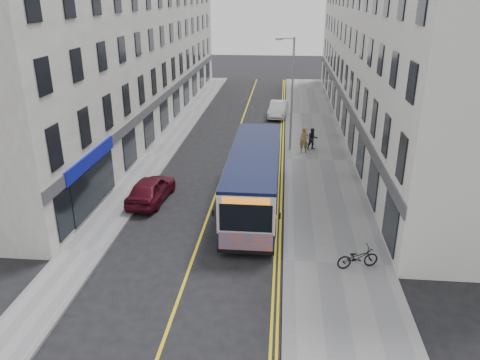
% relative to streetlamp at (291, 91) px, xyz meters
% --- Properties ---
extents(ground, '(140.00, 140.00, 0.00)m').
position_rel_streetlamp_xyz_m(ground, '(-4.17, -14.00, -4.38)').
color(ground, black).
rests_on(ground, ground).
extents(pavement_east, '(4.50, 64.00, 0.12)m').
position_rel_streetlamp_xyz_m(pavement_east, '(2.08, -2.00, -4.32)').
color(pavement_east, gray).
rests_on(pavement_east, ground).
extents(pavement_west, '(2.00, 64.00, 0.12)m').
position_rel_streetlamp_xyz_m(pavement_west, '(-9.17, -2.00, -4.32)').
color(pavement_west, gray).
rests_on(pavement_west, ground).
extents(kerb_east, '(0.18, 64.00, 0.13)m').
position_rel_streetlamp_xyz_m(kerb_east, '(-0.17, -2.00, -4.32)').
color(kerb_east, slate).
rests_on(kerb_east, ground).
extents(kerb_west, '(0.18, 64.00, 0.13)m').
position_rel_streetlamp_xyz_m(kerb_west, '(-8.17, -2.00, -4.32)').
color(kerb_west, slate).
rests_on(kerb_west, ground).
extents(road_centre_line, '(0.12, 64.00, 0.01)m').
position_rel_streetlamp_xyz_m(road_centre_line, '(-4.17, -2.00, -4.38)').
color(road_centre_line, yellow).
rests_on(road_centre_line, ground).
extents(road_dbl_yellow_inner, '(0.10, 64.00, 0.01)m').
position_rel_streetlamp_xyz_m(road_dbl_yellow_inner, '(-0.62, -2.00, -4.38)').
color(road_dbl_yellow_inner, yellow).
rests_on(road_dbl_yellow_inner, ground).
extents(road_dbl_yellow_outer, '(0.10, 64.00, 0.01)m').
position_rel_streetlamp_xyz_m(road_dbl_yellow_outer, '(-0.42, -2.00, -4.38)').
color(road_dbl_yellow_outer, yellow).
rests_on(road_dbl_yellow_outer, ground).
extents(terrace_east, '(6.00, 46.00, 13.00)m').
position_rel_streetlamp_xyz_m(terrace_east, '(7.33, 7.00, 2.12)').
color(terrace_east, silver).
rests_on(terrace_east, ground).
extents(terrace_west, '(6.00, 46.00, 13.00)m').
position_rel_streetlamp_xyz_m(terrace_west, '(-13.17, 7.00, 2.12)').
color(terrace_west, silver).
rests_on(terrace_west, ground).
extents(streetlamp, '(1.32, 0.18, 8.00)m').
position_rel_streetlamp_xyz_m(streetlamp, '(0.00, 0.00, 0.00)').
color(streetlamp, '#97999F').
rests_on(streetlamp, ground).
extents(city_bus, '(2.54, 10.89, 3.16)m').
position_rel_streetlamp_xyz_m(city_bus, '(-1.88, -9.75, -2.65)').
color(city_bus, black).
rests_on(city_bus, ground).
extents(bicycle, '(1.87, 1.08, 0.93)m').
position_rel_streetlamp_xyz_m(bicycle, '(2.79, -15.49, -3.80)').
color(bicycle, black).
rests_on(bicycle, pavement_east).
extents(pedestrian_near, '(0.67, 0.46, 1.79)m').
position_rel_streetlamp_xyz_m(pedestrian_near, '(1.06, -0.53, -3.37)').
color(pedestrian_near, olive).
rests_on(pedestrian_near, pavement_east).
extents(pedestrian_far, '(0.90, 0.79, 1.57)m').
position_rel_streetlamp_xyz_m(pedestrian_far, '(1.70, 0.25, -3.48)').
color(pedestrian_far, black).
rests_on(pedestrian_far, pavement_east).
extents(car_white, '(1.92, 4.42, 1.41)m').
position_rel_streetlamp_xyz_m(car_white, '(-0.97, 10.17, -3.67)').
color(car_white, silver).
rests_on(car_white, ground).
extents(car_maroon, '(2.10, 4.39, 1.45)m').
position_rel_streetlamp_xyz_m(car_maroon, '(-7.57, -9.51, -3.66)').
color(car_maroon, '#530D1C').
rests_on(car_maroon, ground).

